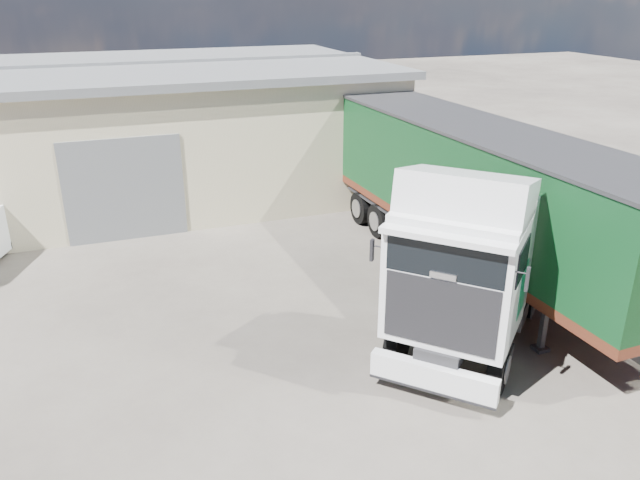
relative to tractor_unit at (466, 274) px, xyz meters
name	(u,v)px	position (x,y,z in m)	size (l,w,h in m)	color
ground	(259,383)	(-4.99, 0.30, -2.02)	(120.00, 120.00, 0.00)	black
warehouse	(7,137)	(-10.99, 16.29, 0.64)	(30.60, 12.60, 5.42)	#BEB292
brick_boundary_wall	(524,197)	(6.51, 6.30, -0.77)	(0.35, 26.00, 2.50)	brown
tractor_unit	(466,274)	(0.00, 0.00, 0.00)	(6.96, 6.79, 4.80)	black
box_trailer	(478,187)	(2.71, 3.74, 0.76)	(3.33, 13.79, 4.56)	#2D2D30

